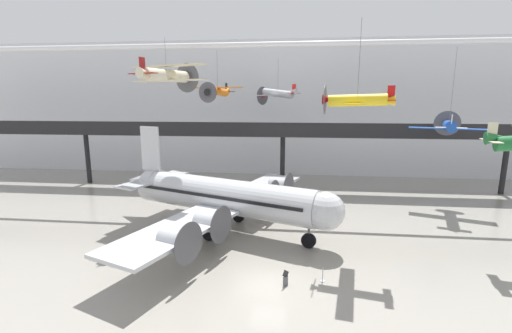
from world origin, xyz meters
TOP-DOWN VIEW (x-y plane):
  - ground_plane at (0.00, 0.00)m, footprint 260.00×260.00m
  - hangar_back_wall at (0.00, 38.18)m, footprint 140.00×3.00m
  - mezzanine_walkway at (0.00, 26.37)m, footprint 110.00×3.20m
  - ceiling_truss_beam at (0.00, 19.13)m, footprint 120.00×0.60m
  - airliner_silver_main at (-5.40, 9.90)m, footprint 23.66×27.66m
  - suspended_plane_orange_highwing at (-8.11, 21.41)m, footprint 6.86×5.75m
  - suspended_plane_blue_trainer at (19.32, 19.88)m, footprint 8.44×7.20m
  - suspended_plane_yellow_lowwing at (6.33, 5.51)m, footprint 5.50×6.67m
  - suspended_plane_cream_biplane at (-11.14, 11.99)m, footprint 8.60×7.40m
  - suspended_plane_silver_racer at (-0.92, 29.86)m, footprint 6.55×7.19m
  - stanchion_barrier at (3.80, 0.96)m, footprint 0.36×0.36m
  - info_sign_pedestal at (1.19, 0.11)m, footprint 0.45×0.67m

SIDE VIEW (x-z plane):
  - ground_plane at x=0.00m, z-range 0.00..0.00m
  - stanchion_barrier at x=3.80m, z-range -0.21..0.87m
  - info_sign_pedestal at x=1.19m, z-range -0.17..1.08m
  - airliner_silver_main at x=-5.40m, z-range -1.49..8.51m
  - mezzanine_walkway at x=0.00m, z-range 3.23..12.99m
  - suspended_plane_blue_trainer at x=19.32m, z-range 4.76..14.89m
  - hangar_back_wall at x=0.00m, z-range 0.00..22.62m
  - suspended_plane_yellow_lowwing at x=6.33m, z-range 9.16..16.26m
  - suspended_plane_silver_racer at x=-0.92m, z-range 10.36..17.06m
  - suspended_plane_orange_highwing at x=-8.11m, z-range 10.76..17.04m
  - suspended_plane_cream_biplane at x=-11.14m, z-range 12.60..17.77m
  - ceiling_truss_beam at x=0.00m, z-range 18.73..19.33m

